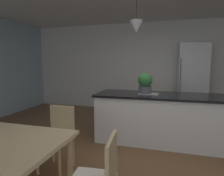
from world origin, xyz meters
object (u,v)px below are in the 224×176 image
(chair_far_right, at_px, (57,136))
(kitchen_island, at_px, (159,118))
(potted_plant_on_island, at_px, (145,83))
(refrigerator, at_px, (192,81))

(chair_far_right, distance_m, kitchen_island, 1.89)
(potted_plant_on_island, bearing_deg, refrigerator, 62.48)
(refrigerator, relative_size, potted_plant_on_island, 5.08)
(kitchen_island, distance_m, potted_plant_on_island, 0.70)
(chair_far_right, relative_size, potted_plant_on_island, 2.21)
(chair_far_right, xyz_separation_m, potted_plant_on_island, (1.05, 1.34, 0.63))
(kitchen_island, bearing_deg, refrigerator, 68.92)
(refrigerator, bearing_deg, potted_plant_on_island, -117.52)
(chair_far_right, height_order, potted_plant_on_island, potted_plant_on_island)
(kitchen_island, distance_m, refrigerator, 2.26)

